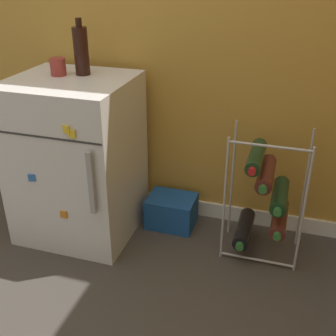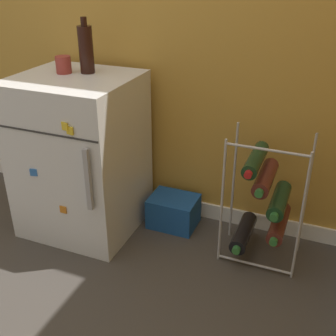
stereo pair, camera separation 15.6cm
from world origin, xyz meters
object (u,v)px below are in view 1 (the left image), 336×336
at_px(soda_box, 172,211).
at_px(fridge_top_bottle, 81,50).
at_px(wine_rack, 265,197).
at_px(fridge_top_cup, 58,67).
at_px(mini_fridge, 77,159).

xyz_separation_m(soda_box, fridge_top_bottle, (-0.43, -0.07, 0.86)).
height_order(wine_rack, fridge_top_bottle, fridge_top_bottle).
bearing_deg(fridge_top_bottle, soda_box, 9.52).
relative_size(soda_box, fridge_top_cup, 3.11).
bearing_deg(mini_fridge, fridge_top_bottle, 72.32).
bearing_deg(wine_rack, fridge_top_bottle, 178.65).
bearing_deg(soda_box, wine_rack, -10.76).
xyz_separation_m(mini_fridge, soda_box, (0.46, 0.16, -0.33)).
relative_size(fridge_top_cup, fridge_top_bottle, 0.31).
distance_m(mini_fridge, fridge_top_bottle, 0.54).
bearing_deg(mini_fridge, wine_rack, 4.10).
xyz_separation_m(wine_rack, soda_box, (-0.49, 0.09, -0.23)).
bearing_deg(soda_box, fridge_top_cup, -167.26).
bearing_deg(fridge_top_cup, mini_fridge, -28.31).
height_order(fridge_top_cup, fridge_top_bottle, fridge_top_bottle).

